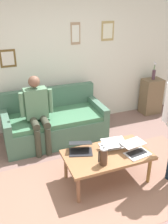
% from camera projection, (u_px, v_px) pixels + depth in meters
% --- Properties ---
extents(ground_plane, '(7.68, 7.68, 0.00)m').
position_uv_depth(ground_plane, '(104.00, 190.00, 3.49)').
color(ground_plane, '#7F5F59').
extents(area_rug, '(3.11, 1.68, 0.01)m').
position_uv_depth(area_rug, '(109.00, 184.00, 3.60)').
color(area_rug, '#8E6656').
rests_on(area_rug, ground_plane).
extents(back_wall, '(7.04, 0.11, 2.70)m').
position_uv_depth(back_wall, '(56.00, 58.00, 4.76)').
color(back_wall, silver).
rests_on(back_wall, ground_plane).
extents(couch, '(1.80, 0.89, 0.88)m').
position_uv_depth(couch, '(54.00, 123.00, 4.64)').
color(couch, '#476A58').
rests_on(couch, ground_plane).
extents(coffee_table, '(1.20, 0.67, 0.45)m').
position_uv_depth(coffee_table, '(107.00, 156.00, 3.51)').
color(coffee_table, '#94633F').
rests_on(coffee_table, ground_plane).
extents(laptop_left, '(0.37, 0.33, 0.14)m').
position_uv_depth(laptop_left, '(112.00, 145.00, 3.62)').
color(laptop_left, silver).
rests_on(laptop_left, coffee_table).
extents(laptop_center, '(0.39, 0.37, 0.14)m').
position_uv_depth(laptop_center, '(81.00, 149.00, 3.53)').
color(laptop_center, '#28282D').
rests_on(laptop_center, coffee_table).
extents(laptop_right, '(0.38, 0.38, 0.12)m').
position_uv_depth(laptop_right, '(136.00, 150.00, 3.50)').
color(laptop_right, silver).
rests_on(laptop_right, coffee_table).
extents(french_press, '(0.13, 0.11, 0.27)m').
position_uv_depth(french_press, '(104.00, 156.00, 3.23)').
color(french_press, '#4C3323').
rests_on(french_press, coffee_table).
extents(side_shelf, '(0.42, 0.32, 0.78)m').
position_uv_depth(side_shelf, '(151.00, 96.00, 5.61)').
color(side_shelf, brown).
rests_on(side_shelf, ground_plane).
extents(flower_vase, '(0.08, 0.08, 0.38)m').
position_uv_depth(flower_vase, '(154.00, 73.00, 5.38)').
color(flower_vase, '#523645').
rests_on(flower_vase, side_shelf).
extents(person_seated, '(0.55, 0.51, 1.28)m').
position_uv_depth(person_seated, '(37.00, 110.00, 4.16)').
color(person_seated, '#393B2E').
rests_on(person_seated, ground_plane).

